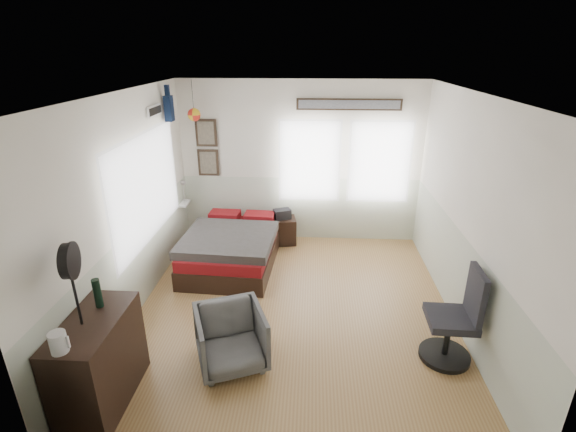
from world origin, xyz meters
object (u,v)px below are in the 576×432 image
task_chair (456,324)px  bed (232,248)px  armchair (231,338)px  dresser (99,361)px  nightstand (282,231)px

task_chair → bed: bearing=146.3°
armchair → bed: bearing=78.7°
dresser → task_chair: bearing=12.6°
task_chair → armchair: bearing=-172.9°
bed → task_chair: bearing=-32.2°
armchair → task_chair: bearing=-16.2°
armchair → dresser: bearing=-175.0°
armchair → task_chair: size_ratio=0.65×
armchair → nightstand: size_ratio=1.56×
bed → task_chair: 3.38m
bed → armchair: (0.39, -2.18, 0.04)m
bed → task_chair: (2.75, -1.96, 0.16)m
bed → armchair: size_ratio=2.66×
bed → dresser: (-0.73, -2.74, 0.17)m
bed → nightstand: (0.71, 0.82, -0.05)m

